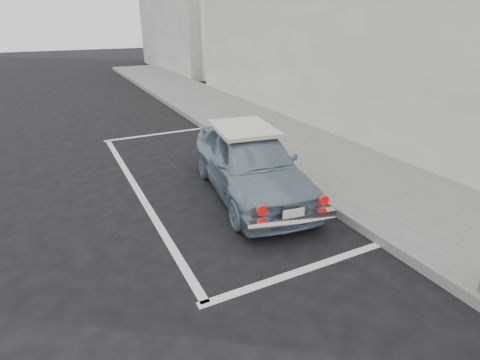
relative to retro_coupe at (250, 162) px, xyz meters
name	(u,v)px	position (x,y,z in m)	size (l,w,h in m)	color
ground	(253,260)	(-0.97, -1.89, -0.63)	(80.00, 80.00, 0.00)	black
sidewalk	(339,168)	(2.23, 0.11, -0.55)	(2.80, 40.00, 0.15)	slate
building_far	(187,0)	(5.38, 18.11, 3.37)	(3.50, 10.00, 8.00)	#B4ACA3
pline_rear	(305,270)	(-0.47, -2.39, -0.62)	(3.00, 0.12, 0.01)	silver
pline_front	(159,134)	(-0.47, 4.61, -0.62)	(3.00, 0.12, 0.01)	silver
pline_side	(137,190)	(-1.87, 1.11, -0.62)	(0.12, 7.00, 0.01)	silver
retro_coupe	(250,162)	(0.00, 0.00, 0.00)	(1.97, 3.80, 1.24)	#758CA0
cat	(283,227)	(-0.23, -1.49, -0.52)	(0.25, 0.43, 0.24)	#6A5E50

